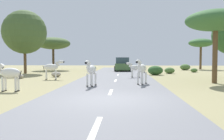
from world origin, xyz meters
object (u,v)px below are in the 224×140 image
(zebra_0, at_px, (91,70))
(zebra_1, at_px, (9,73))
(car_0, at_px, (123,65))
(bush_2, at_px, (185,67))
(zebra_2, at_px, (52,68))
(rock_0, at_px, (19,76))
(zebra_3, at_px, (142,69))
(tree_4, at_px, (25,32))
(bush_0, at_px, (170,71))
(tree_5, at_px, (216,21))
(bush_1, at_px, (194,70))
(tree_6, at_px, (53,43))
(bush_3, at_px, (91,68))
(zebra_4, at_px, (135,68))
(car_1, at_px, (123,63))
(tree_3, at_px, (201,43))
(rock_1, at_px, (56,74))
(bush_4, at_px, (155,70))

(zebra_0, relative_size, zebra_1, 1.01)
(car_0, xyz_separation_m, bush_2, (8.78, 3.32, -0.42))
(zebra_2, bearing_deg, rock_0, -116.69)
(zebra_3, bearing_deg, tree_4, -19.39)
(car_0, relative_size, bush_0, 3.88)
(zebra_0, height_order, tree_5, tree_5)
(tree_4, distance_m, bush_0, 16.52)
(bush_1, bearing_deg, tree_4, -170.89)
(bush_0, bearing_deg, zebra_3, -108.71)
(tree_6, distance_m, bush_1, 19.26)
(rock_0, bearing_deg, zebra_0, -38.59)
(zebra_0, bearing_deg, bush_3, -72.07)
(zebra_0, bearing_deg, zebra_4, -103.28)
(bush_2, bearing_deg, zebra_4, -119.45)
(zebra_0, distance_m, car_1, 23.72)
(bush_2, bearing_deg, bush_1, -92.45)
(zebra_3, xyz_separation_m, tree_6, (-11.22, 18.23, 2.73))
(zebra_4, distance_m, tree_6, 17.09)
(car_0, distance_m, tree_4, 12.41)
(zebra_3, distance_m, car_0, 15.72)
(zebra_1, xyz_separation_m, tree_3, (17.32, 24.65, 2.98))
(car_0, relative_size, tree_3, 0.94)
(zebra_1, relative_size, rock_1, 1.90)
(bush_3, xyz_separation_m, bush_4, (7.53, -7.23, 0.09))
(zebra_0, relative_size, tree_3, 0.37)
(zebra_3, bearing_deg, bush_2, -89.30)
(bush_4, bearing_deg, zebra_0, -116.35)
(tree_5, bearing_deg, tree_3, 75.40)
(zebra_4, height_order, bush_4, zebra_4)
(zebra_3, xyz_separation_m, zebra_4, (-0.22, 5.47, -0.17))
(bush_0, bearing_deg, car_0, 140.46)
(zebra_4, xyz_separation_m, tree_6, (-11.00, 12.76, 2.90))
(tree_4, bearing_deg, bush_4, -6.28)
(zebra_3, distance_m, car_1, 22.53)
(tree_3, bearing_deg, rock_0, -139.74)
(car_1, distance_m, tree_3, 12.11)
(zebra_4, relative_size, rock_1, 1.63)
(zebra_0, distance_m, zebra_4, 7.23)
(bush_1, height_order, bush_3, bush_3)
(tree_6, relative_size, bush_4, 3.14)
(car_1, relative_size, bush_2, 3.13)
(zebra_3, distance_m, bush_1, 15.56)
(tree_3, height_order, bush_3, tree_3)
(car_0, bearing_deg, rock_1, -121.55)
(tree_6, bearing_deg, zebra_4, -49.23)
(tree_6, bearing_deg, rock_1, -72.12)
(tree_3, bearing_deg, tree_5, -104.60)
(zebra_2, relative_size, tree_4, 0.24)
(zebra_4, relative_size, car_1, 0.32)
(bush_3, relative_size, rock_1, 1.40)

